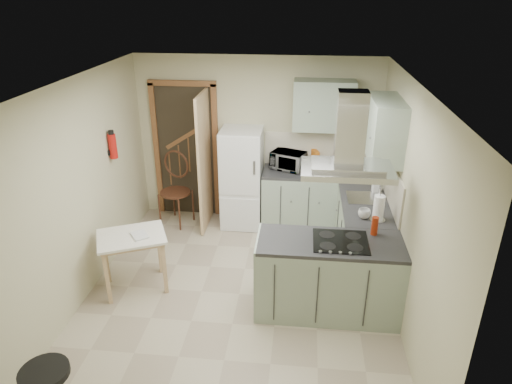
# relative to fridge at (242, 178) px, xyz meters

# --- Properties ---
(floor) EXTENTS (4.20, 4.20, 0.00)m
(floor) POSITION_rel_fridge_xyz_m (0.20, -1.80, -0.75)
(floor) COLOR #B3A58B
(floor) RESTS_ON ground
(ceiling) EXTENTS (4.20, 4.20, 0.00)m
(ceiling) POSITION_rel_fridge_xyz_m (0.20, -1.80, 1.75)
(ceiling) COLOR silver
(ceiling) RESTS_ON back_wall
(back_wall) EXTENTS (3.60, 0.00, 3.60)m
(back_wall) POSITION_rel_fridge_xyz_m (0.20, 0.30, 0.50)
(back_wall) COLOR #BDB792
(back_wall) RESTS_ON floor
(left_wall) EXTENTS (0.00, 4.20, 4.20)m
(left_wall) POSITION_rel_fridge_xyz_m (-1.60, -1.80, 0.50)
(left_wall) COLOR #BDB792
(left_wall) RESTS_ON floor
(right_wall) EXTENTS (0.00, 4.20, 4.20)m
(right_wall) POSITION_rel_fridge_xyz_m (2.00, -1.80, 0.50)
(right_wall) COLOR #BDB792
(right_wall) RESTS_ON floor
(doorway) EXTENTS (1.10, 0.12, 2.10)m
(doorway) POSITION_rel_fridge_xyz_m (-0.90, 0.27, 0.30)
(doorway) COLOR brown
(doorway) RESTS_ON floor
(fridge) EXTENTS (0.60, 0.60, 1.50)m
(fridge) POSITION_rel_fridge_xyz_m (0.00, 0.00, 0.00)
(fridge) COLOR white
(fridge) RESTS_ON floor
(counter_back) EXTENTS (1.08, 0.60, 0.90)m
(counter_back) POSITION_rel_fridge_xyz_m (0.86, 0.00, -0.30)
(counter_back) COLOR #9EB2A0
(counter_back) RESTS_ON floor
(counter_right) EXTENTS (0.60, 1.95, 0.90)m
(counter_right) POSITION_rel_fridge_xyz_m (1.70, -0.68, -0.30)
(counter_right) COLOR #9EB2A0
(counter_right) RESTS_ON floor
(splashback) EXTENTS (1.68, 0.02, 0.50)m
(splashback) POSITION_rel_fridge_xyz_m (1.16, 0.29, 0.40)
(splashback) COLOR beige
(splashback) RESTS_ON counter_back
(wall_cabinet_back) EXTENTS (0.85, 0.35, 0.70)m
(wall_cabinet_back) POSITION_rel_fridge_xyz_m (1.15, 0.12, 1.10)
(wall_cabinet_back) COLOR #9EB2A0
(wall_cabinet_back) RESTS_ON back_wall
(wall_cabinet_right) EXTENTS (0.35, 0.90, 0.70)m
(wall_cabinet_right) POSITION_rel_fridge_xyz_m (1.82, -0.95, 1.10)
(wall_cabinet_right) COLOR #9EB2A0
(wall_cabinet_right) RESTS_ON right_wall
(peninsula) EXTENTS (1.55, 0.65, 0.90)m
(peninsula) POSITION_rel_fridge_xyz_m (1.22, -1.98, -0.30)
(peninsula) COLOR #9EB2A0
(peninsula) RESTS_ON floor
(hob) EXTENTS (0.58, 0.50, 0.01)m
(hob) POSITION_rel_fridge_xyz_m (1.32, -1.98, 0.16)
(hob) COLOR black
(hob) RESTS_ON peninsula
(extractor_hood) EXTENTS (0.90, 0.55, 0.10)m
(extractor_hood) POSITION_rel_fridge_xyz_m (1.32, -1.98, 0.97)
(extractor_hood) COLOR silver
(extractor_hood) RESTS_ON ceiling
(sink) EXTENTS (0.45, 0.40, 0.01)m
(sink) POSITION_rel_fridge_xyz_m (1.70, -0.85, 0.16)
(sink) COLOR silver
(sink) RESTS_ON counter_right
(fire_extinguisher) EXTENTS (0.10, 0.10, 0.32)m
(fire_extinguisher) POSITION_rel_fridge_xyz_m (-1.54, -0.90, 0.75)
(fire_extinguisher) COLOR #B2140F
(fire_extinguisher) RESTS_ON left_wall
(drop_leaf_table) EXTENTS (0.94, 0.84, 0.72)m
(drop_leaf_table) POSITION_rel_fridge_xyz_m (-1.07, -1.78, -0.39)
(drop_leaf_table) COLOR tan
(drop_leaf_table) RESTS_ON floor
(bentwood_chair) EXTENTS (0.59, 0.59, 1.03)m
(bentwood_chair) POSITION_rel_fridge_xyz_m (-1.01, -0.10, -0.24)
(bentwood_chair) COLOR #452A17
(bentwood_chair) RESTS_ON floor
(microwave) EXTENTS (0.56, 0.47, 0.26)m
(microwave) POSITION_rel_fridge_xyz_m (0.68, 0.07, 0.28)
(microwave) COLOR black
(microwave) RESTS_ON counter_back
(kettle) EXTENTS (0.17, 0.17, 0.21)m
(kettle) POSITION_rel_fridge_xyz_m (1.26, -0.03, 0.25)
(kettle) COLOR white
(kettle) RESTS_ON counter_back
(cereal_box) EXTENTS (0.12, 0.19, 0.26)m
(cereal_box) POSITION_rel_fridge_xyz_m (1.07, 0.20, 0.28)
(cereal_box) COLOR orange
(cereal_box) RESTS_ON counter_back
(soap_bottle) EXTENTS (0.09, 0.10, 0.18)m
(soap_bottle) POSITION_rel_fridge_xyz_m (1.85, -0.64, 0.24)
(soap_bottle) COLOR silver
(soap_bottle) RESTS_ON counter_right
(paper_towel) EXTENTS (0.15, 0.15, 0.32)m
(paper_towel) POSITION_rel_fridge_xyz_m (1.78, -1.44, 0.31)
(paper_towel) COLOR white
(paper_towel) RESTS_ON counter_right
(cup) EXTENTS (0.15, 0.15, 0.11)m
(cup) POSITION_rel_fridge_xyz_m (1.63, -1.40, 0.20)
(cup) COLOR silver
(cup) RESTS_ON counter_right
(red_bottle) EXTENTS (0.08, 0.08, 0.21)m
(red_bottle) POSITION_rel_fridge_xyz_m (1.69, -1.78, 0.25)
(red_bottle) COLOR #9E290D
(red_bottle) RESTS_ON peninsula
(book) EXTENTS (0.27, 0.28, 0.10)m
(book) POSITION_rel_fridge_xyz_m (-1.03, -1.83, 0.02)
(book) COLOR #A2364E
(book) RESTS_ON drop_leaf_table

